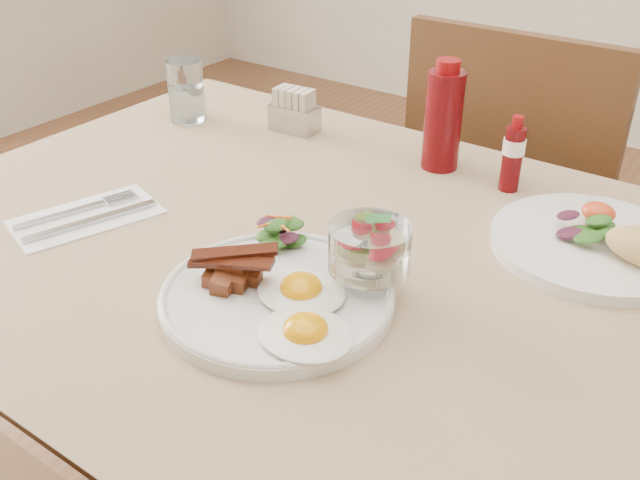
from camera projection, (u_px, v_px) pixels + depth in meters
table at (343, 307)px, 1.00m from camera, size 1.33×0.88×0.75m
chair_far at (514, 211)px, 1.53m from camera, size 0.42×0.42×0.93m
main_plate at (277, 298)px, 0.85m from camera, size 0.28×0.28×0.02m
fried_eggs at (303, 310)px, 0.80m from camera, size 0.18×0.18×0.03m
bacon_potato_pile at (231, 270)px, 0.85m from camera, size 0.11×0.08×0.04m
side_salad at (280, 234)px, 0.93m from camera, size 0.07×0.06×0.04m
fruit_cup at (370, 248)px, 0.83m from camera, size 0.10×0.10×0.10m
second_plate at (609, 244)px, 0.94m from camera, size 0.29×0.27×0.07m
ketchup_bottle at (443, 118)px, 1.14m from camera, size 0.07×0.07×0.18m
hot_sauce_bottle at (513, 155)px, 1.09m from camera, size 0.04×0.04×0.12m
sugar_caddy at (294, 113)px, 1.31m from camera, size 0.09×0.05×0.08m
water_glass at (186, 94)px, 1.35m from camera, size 0.07×0.07×0.12m
napkin_cutlery at (86, 217)px, 1.03m from camera, size 0.17×0.23×0.01m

